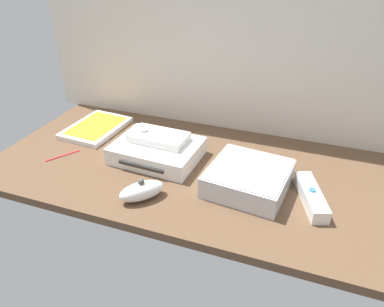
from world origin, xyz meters
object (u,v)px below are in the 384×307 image
Objects in this scene: game_case at (96,128)px; remote_wand at (311,196)px; remote_classic_pad at (159,137)px; mini_computer at (248,178)px; remote_nunchuk at (142,191)px; stylus_pen at (63,155)px; game_console at (157,151)px.

remote_wand is at bearing -8.43° from game_case.
game_case is 24.99cm from remote_classic_pad.
mini_computer is 23.75cm from remote_nunchuk.
stylus_pen is at bearing -156.62° from remote_classic_pad.
remote_nunchuk is at bearing -150.05° from mini_computer.
game_case is (-48.24, 12.92, -1.88)cm from mini_computer.
mini_computer reaches higher than remote_nunchuk.
game_console is 16.95cm from remote_nunchuk.
game_console is 1.44× the size of remote_wand.
stylus_pen is (-23.56, -7.56, -1.85)cm from game_console.
remote_nunchuk is 1.15× the size of stylus_pen.
remote_classic_pad is at bearing 144.99° from remote_nunchuk.
mini_computer is 49.98cm from game_case.
game_console is 2.42× the size of stylus_pen.
remote_nunchuk is (27.67, -24.77, 1.28)cm from game_case.
remote_nunchuk is (-20.57, -11.85, -0.60)cm from mini_computer.
game_console is at bearing -84.17° from remote_classic_pad.
remote_classic_pad reaches higher than game_console.
game_console is 24.82cm from stylus_pen.
remote_nunchuk reaches higher than game_console.
remote_wand is 39.19cm from remote_classic_pad.
game_console is 25.03cm from mini_computer.
remote_wand is 61.98cm from stylus_pen.
game_case is 37.16cm from remote_nunchuk.
remote_nunchuk is at bearing -17.88° from stylus_pen.
mini_computer is at bearing 157.58° from remote_wand.
game_console is 2.10× the size of remote_nunchuk.
remote_wand is (13.76, -0.51, -1.13)cm from mini_computer.
stylus_pen is (-23.48, -8.96, -5.06)cm from remote_classic_pad.
game_case is 1.91× the size of remote_nunchuk.
mini_computer is 1.81× the size of remote_nunchuk.
game_console is 1.48× the size of remote_classic_pad.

